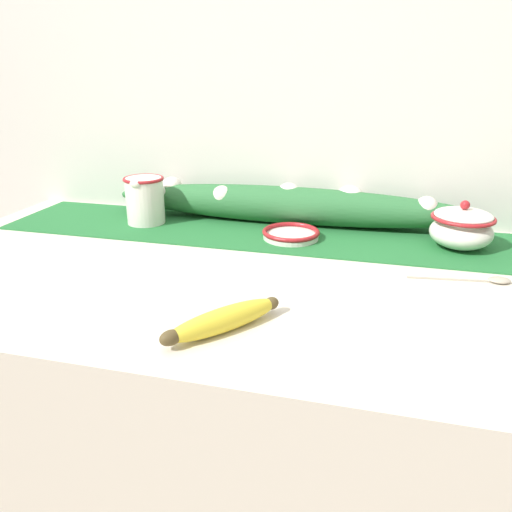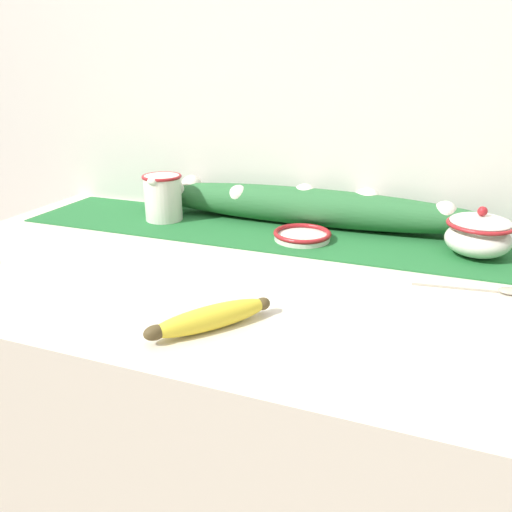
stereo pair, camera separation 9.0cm
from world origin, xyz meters
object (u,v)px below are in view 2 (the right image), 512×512
sugar_bowl (479,234)px  spoon (502,291)px  small_dish (302,235)px  cream_pitcher (163,196)px  banana (211,318)px

sugar_bowl → spoon: 0.19m
sugar_bowl → small_dish: (-0.37, -0.03, -0.04)m
small_dish → spoon: (0.40, -0.15, -0.01)m
spoon → cream_pitcher: bearing=160.4°
sugar_bowl → small_dish: size_ratio=1.01×
sugar_bowl → banana: size_ratio=0.75×
sugar_bowl → spoon: (0.04, -0.18, -0.04)m
small_dish → spoon: bearing=-20.0°
sugar_bowl → banana: sugar_bowl is taller
sugar_bowl → cream_pitcher: bearing=179.9°
cream_pitcher → small_dish: 0.38m
cream_pitcher → banana: bearing=-53.0°
cream_pitcher → spoon: cream_pitcher is taller
cream_pitcher → banana: cream_pitcher is taller
cream_pitcher → sugar_bowl: bearing=-0.1°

